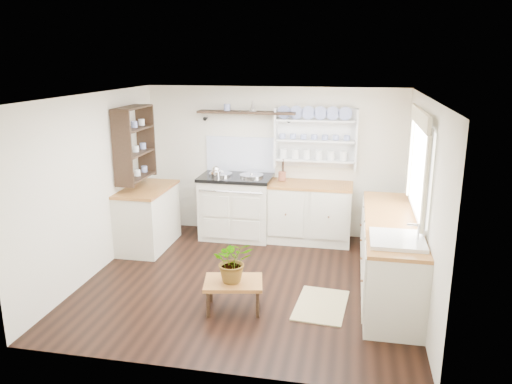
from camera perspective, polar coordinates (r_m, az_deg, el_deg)
floor at (r=6.38m, az=-0.86°, el=-10.15°), size 4.00×3.80×0.01m
wall_back at (r=7.79m, az=2.01°, el=3.49°), size 4.00×0.02×2.30m
wall_right at (r=5.91m, az=18.44°, el=-1.11°), size 0.02×3.80×2.30m
wall_left at (r=6.67m, az=-17.95°, el=0.75°), size 0.02×3.80×2.30m
ceiling at (r=5.78m, az=-0.95°, el=10.93°), size 4.00×3.80×0.01m
window at (r=5.95m, az=18.12°, el=3.15°), size 0.08×1.55×1.22m
aga_cooker at (r=7.74m, az=-2.25°, el=-1.59°), size 1.09×0.76×1.01m
back_cabinets at (r=7.61m, az=6.07°, el=-2.25°), size 1.27×0.63×0.90m
right_cabinets at (r=6.19m, az=15.03°, el=-6.87°), size 0.62×2.43×0.90m
belfast_sink at (r=5.37m, az=15.75°, el=-6.46°), size 0.55×0.60×0.45m
left_cabinets at (r=7.50m, az=-12.23°, el=-2.77°), size 0.62×1.13×0.90m
plate_rack at (r=7.61m, az=6.86°, el=6.21°), size 1.20×0.22×0.90m
high_shelf at (r=7.63m, az=-1.09°, el=9.01°), size 1.50×0.29×0.16m
left_shelving at (r=7.31m, az=-13.72°, el=5.47°), size 0.28×0.80×1.05m
kettle at (r=7.56m, az=-4.57°, el=2.18°), size 0.17×0.17×0.21m
utensil_crock at (r=7.59m, az=3.00°, el=1.83°), size 0.12×0.12×0.14m
center_table at (r=5.60m, az=-2.60°, el=-10.53°), size 0.71×0.57×0.34m
potted_plant at (r=5.48m, az=-2.64°, el=-7.86°), size 0.53×0.50×0.48m
floor_rug at (r=5.84m, az=7.44°, el=-12.69°), size 0.62×0.89×0.02m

